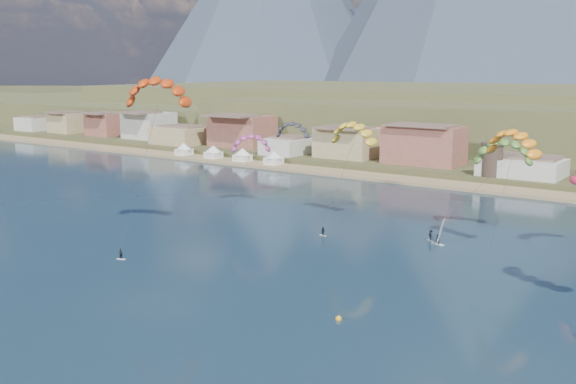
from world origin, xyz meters
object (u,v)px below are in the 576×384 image
(kitesurfer_red, at_px, (157,87))
(kitesurfer_green, at_px, (503,149))
(windsurfer, at_px, (439,237))
(watchtower, at_px, (492,159))
(kitesurfer_yellow, at_px, (353,130))
(buoy, at_px, (339,319))

(kitesurfer_red, distance_m, kitesurfer_green, 60.16)
(kitesurfer_red, height_order, windsurfer, kitesurfer_red)
(kitesurfer_red, xyz_separation_m, kitesurfer_green, (46.69, 36.42, -10.61))
(watchtower, distance_m, kitesurfer_green, 54.25)
(watchtower, height_order, kitesurfer_red, kitesurfer_red)
(watchtower, relative_size, kitesurfer_yellow, 0.40)
(windsurfer, bearing_deg, kitesurfer_green, 65.11)
(kitesurfer_yellow, bearing_deg, kitesurfer_red, -123.97)
(kitesurfer_green, bearing_deg, windsurfer, -114.89)
(watchtower, xyz_separation_m, kitesurfer_yellow, (-8.08, -56.51, 11.30))
(watchtower, bearing_deg, kitesurfer_red, -108.15)
(kitesurfer_yellow, relative_size, kitesurfer_green, 1.08)
(kitesurfer_green, relative_size, buoy, 25.87)
(windsurfer, height_order, buoy, windsurfer)
(kitesurfer_green, bearing_deg, kitesurfer_yellow, -166.72)
(watchtower, bearing_deg, kitesurfer_green, -70.05)
(watchtower, bearing_deg, buoy, -80.94)
(kitesurfer_yellow, relative_size, windsurfer, 5.09)
(kitesurfer_yellow, distance_m, buoy, 54.02)
(windsurfer, relative_size, buoy, 5.50)
(kitesurfer_red, bearing_deg, kitesurfer_yellow, 56.03)
(kitesurfer_red, relative_size, kitesurfer_green, 1.49)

